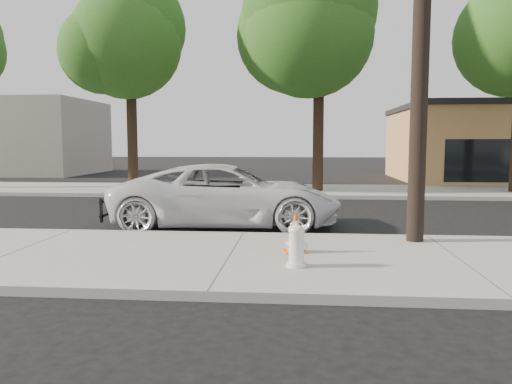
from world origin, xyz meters
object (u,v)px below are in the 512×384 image
utility_pole (422,12)px  police_cruiser (227,196)px  traffic_cone (295,232)px  fire_hydrant (296,246)px

utility_pole → police_cruiser: bearing=151.8°
utility_pole → traffic_cone: utility_pole is taller
utility_pole → fire_hydrant: 5.38m
police_cruiser → traffic_cone: (1.77, -3.51, -0.29)m
police_cruiser → fire_hydrant: size_ratio=8.42×
fire_hydrant → traffic_cone: size_ratio=0.91×
traffic_cone → fire_hydrant: bearing=-88.4°
police_cruiser → utility_pole: bearing=-122.0°
police_cruiser → fire_hydrant: police_cruiser is taller
traffic_cone → utility_pole: bearing=27.4°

